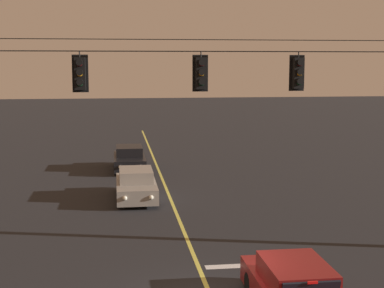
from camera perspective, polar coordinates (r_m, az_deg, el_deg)
lane_centre_stripe at (r=24.36m, az=-1.57°, el=-6.84°), size 0.14×60.00×0.01m
stop_bar_paint at (r=18.47m, az=6.66°, el=-11.81°), size 3.40×0.36×0.01m
signal_span_assembly at (r=17.72m, az=0.43°, el=1.24°), size 20.01×0.32×8.00m
traffic_light_left_inner at (r=17.43m, az=-11.05°, el=6.88°), size 0.48×0.41×1.22m
traffic_light_centre at (r=17.60m, az=0.90°, el=7.04°), size 0.48×0.41×1.22m
traffic_light_right_inner at (r=18.30m, az=10.49°, el=6.94°), size 0.48×0.41×1.22m
car_oncoming_lead at (r=26.78m, az=-5.56°, el=-4.09°), size 1.80×4.42×1.39m
car_oncoming_trailing at (r=34.13m, az=-6.23°, el=-1.47°), size 1.80×4.42×1.39m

